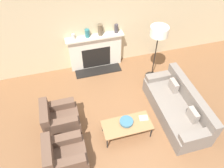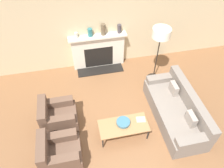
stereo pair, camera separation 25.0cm
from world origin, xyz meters
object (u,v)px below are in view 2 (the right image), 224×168
(coffee_table, at_px, (124,126))
(bowl, at_px, (123,122))
(fireplace, at_px, (98,51))
(armchair_near, at_px, (60,154))
(mantel_vase_left, at_px, (76,35))
(mantel_vase_center_left, at_px, (90,32))
(book, at_px, (141,120))
(couch, at_px, (177,110))
(mantel_vase_center_right, at_px, (103,29))
(floor_lamp, at_px, (161,37))
(mantel_vase_right, at_px, (119,29))
(armchair_far, at_px, (58,117))

(coffee_table, relative_size, bowl, 3.62)
(fireplace, xyz_separation_m, armchair_near, (-1.33, -3.02, -0.21))
(bowl, distance_m, mantel_vase_left, 2.81)
(bowl, distance_m, mantel_vase_center_left, 2.75)
(coffee_table, bearing_deg, bowl, 89.28)
(coffee_table, bearing_deg, book, 8.13)
(armchair_near, xyz_separation_m, book, (1.89, 0.44, 0.07))
(armchair_near, bearing_deg, couch, -78.39)
(armchair_near, distance_m, mantel_vase_left, 3.24)
(fireplace, relative_size, book, 7.44)
(coffee_table, relative_size, mantel_vase_center_right, 3.44)
(couch, xyz_separation_m, mantel_vase_center_right, (-1.36, 2.44, 0.97))
(floor_lamp, bearing_deg, mantel_vase_center_left, 150.32)
(coffee_table, bearing_deg, armchair_near, -165.65)
(bowl, height_order, book, bowl)
(bowl, relative_size, mantel_vase_right, 1.21)
(couch, bearing_deg, mantel_vase_center_left, -144.51)
(armchair_far, xyz_separation_m, coffee_table, (1.46, -0.57, 0.02))
(fireplace, distance_m, mantel_vase_left, 0.88)
(armchair_far, height_order, mantel_vase_left, mantel_vase_left)
(mantel_vase_left, bearing_deg, armchair_near, -103.53)
(armchair_far, distance_m, mantel_vase_center_left, 2.53)
(mantel_vase_center_right, bearing_deg, mantel_vase_left, 180.00)
(couch, bearing_deg, mantel_vase_right, -159.85)
(mantel_vase_right, bearing_deg, mantel_vase_center_right, 180.00)
(armchair_near, bearing_deg, bowl, -73.88)
(couch, relative_size, armchair_near, 2.56)
(floor_lamp, distance_m, mantel_vase_center_right, 1.64)
(fireplace, height_order, mantel_vase_center_right, mantel_vase_center_right)
(bowl, xyz_separation_m, floor_lamp, (1.36, 1.64, 1.02))
(fireplace, bearing_deg, floor_lamp, -32.45)
(armchair_near, height_order, mantel_vase_center_right, mantel_vase_center_right)
(mantel_vase_center_right, height_order, mantel_vase_right, mantel_vase_center_right)
(couch, distance_m, bowl, 1.42)
(armchair_near, bearing_deg, coffee_table, -75.65)
(mantel_vase_right, bearing_deg, coffee_table, -100.82)
(armchair_near, distance_m, floor_lamp, 3.67)
(mantel_vase_left, bearing_deg, book, -65.93)
(armchair_far, relative_size, floor_lamp, 0.49)
(couch, relative_size, bowl, 6.80)
(bowl, bearing_deg, armchair_near, -163.88)
(armchair_far, height_order, book, armchair_far)
(couch, xyz_separation_m, mantel_vase_right, (-0.90, 2.44, 0.94))
(couch, xyz_separation_m, mantel_vase_center_left, (-1.74, 2.44, 0.93))
(couch, distance_m, mantel_vase_center_right, 2.96)
(couch, bearing_deg, coffee_table, -81.31)
(mantel_vase_center_right, bearing_deg, book, -81.66)
(armchair_far, bearing_deg, bowl, -109.74)
(fireplace, height_order, mantel_vase_right, mantel_vase_right)
(armchair_near, xyz_separation_m, mantel_vase_center_left, (1.13, 3.03, 0.89))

